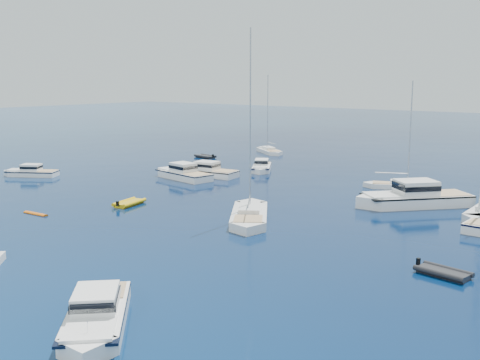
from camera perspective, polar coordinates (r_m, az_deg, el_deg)
name	(u,v)px	position (r m, az deg, el deg)	size (l,w,h in m)	color
ground	(30,272)	(40.45, -20.13, -8.58)	(400.00, 400.00, 0.00)	navy
motor_cruiser_right	(97,328)	(31.00, -14.04, -14.04)	(2.89, 9.46, 2.48)	white
motor_cruiser_left	(31,176)	(79.24, -20.07, 0.37)	(2.35, 7.67, 2.01)	white
motor_cruiser_centre	(206,176)	(74.62, -3.41, 0.40)	(2.89, 9.45, 2.48)	white
motor_cruiser_far_l	(182,178)	(72.98, -5.75, 0.15)	(3.02, 9.88, 2.59)	white
motor_cruiser_distant	(413,206)	(59.61, 16.78, -2.48)	(3.84, 12.56, 3.30)	silver
motor_cruiser_horizon	(262,171)	(78.85, 2.16, 0.94)	(2.37, 7.76, 2.04)	white
sailboat_mid_r	(249,220)	(51.57, 0.94, -3.97)	(3.09, 11.90, 17.49)	silver
sailboat_centre	(399,188)	(68.60, 15.55, -0.81)	(2.25, 8.66, 12.72)	silver
sailboat_far_l	(269,153)	(97.75, 2.92, 2.71)	(2.40, 9.23, 13.56)	white
tender_yellow	(129,205)	(58.52, -10.94, -2.45)	(2.03, 3.71, 0.95)	#C9A00B
tender_grey_near	(443,276)	(39.61, 19.51, -8.93)	(1.97, 3.59, 0.95)	black
tender_grey_far	(205,158)	(91.76, -3.48, 2.22)	(2.06, 3.79, 0.95)	black
kayak_orange	(36,214)	(56.86, -19.62, -3.23)	(0.56, 2.91, 0.30)	#C35409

